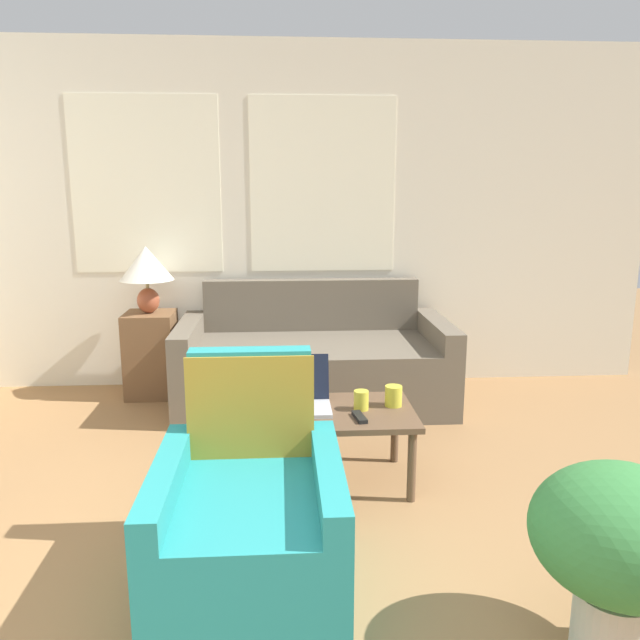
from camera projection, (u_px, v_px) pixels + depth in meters
wall_back at (246, 218)px, 4.76m from camera, size 6.29×0.06×2.60m
couch at (314, 365)px, 4.53m from camera, size 1.92×0.95×0.85m
armchair at (250, 521)px, 2.44m from camera, size 0.71×0.82×0.87m
side_table at (151, 354)px, 4.65m from camera, size 0.36×0.36×0.63m
table_lamp at (146, 268)px, 4.51m from camera, size 0.39×0.39×0.49m
coffee_table at (328, 419)px, 3.25m from camera, size 0.90×0.56×0.40m
laptop at (299, 397)px, 3.27m from camera, size 0.33×0.31×0.26m
cup_navy at (361, 400)px, 3.24m from camera, size 0.08×0.08×0.10m
cup_yellow at (394, 396)px, 3.29m from camera, size 0.09×0.09×0.11m
tv_remote at (360, 417)px, 3.11m from camera, size 0.07×0.15×0.02m
potted_plant at (620, 541)px, 2.00m from camera, size 0.58×0.58×0.67m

